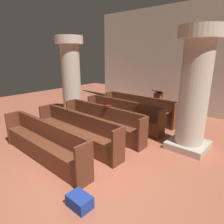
% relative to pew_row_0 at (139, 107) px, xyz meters
% --- Properties ---
extents(ground_plane, '(19.20, 19.20, 0.00)m').
position_rel_pew_row_0_xyz_m(ground_plane, '(1.13, -3.83, -0.50)').
color(ground_plane, '#AD5B42').
extents(back_wall, '(10.00, 0.16, 4.50)m').
position_rel_pew_row_0_xyz_m(back_wall, '(1.13, 2.25, 1.75)').
color(back_wall, beige).
rests_on(back_wall, ground).
extents(pew_row_0, '(3.11, 0.47, 0.92)m').
position_rel_pew_row_0_xyz_m(pew_row_0, '(0.00, 0.00, 0.00)').
color(pew_row_0, brown).
rests_on(pew_row_0, ground).
extents(pew_row_1, '(3.11, 0.46, 0.92)m').
position_rel_pew_row_0_xyz_m(pew_row_1, '(0.00, -1.03, 0.00)').
color(pew_row_1, brown).
rests_on(pew_row_1, ground).
extents(pew_row_2, '(3.11, 0.47, 0.92)m').
position_rel_pew_row_0_xyz_m(pew_row_2, '(0.00, -2.05, 0.00)').
color(pew_row_2, brown).
rests_on(pew_row_2, ground).
extents(pew_row_3, '(3.11, 0.46, 0.92)m').
position_rel_pew_row_0_xyz_m(pew_row_3, '(0.00, -3.08, 0.00)').
color(pew_row_3, brown).
rests_on(pew_row_3, ground).
extents(pew_row_4, '(3.11, 0.46, 0.92)m').
position_rel_pew_row_0_xyz_m(pew_row_4, '(0.00, -4.11, 0.00)').
color(pew_row_4, brown).
rests_on(pew_row_4, ground).
extents(pillar_aisle_side, '(1.07, 1.07, 3.17)m').
position_rel_pew_row_0_xyz_m(pillar_aisle_side, '(2.42, -1.14, 1.16)').
color(pillar_aisle_side, '#B6AD9A').
rests_on(pillar_aisle_side, ground).
extents(pillar_far_side, '(1.07, 1.07, 3.17)m').
position_rel_pew_row_0_xyz_m(pillar_far_side, '(-2.37, -1.39, 1.16)').
color(pillar_far_side, '#B6AD9A').
rests_on(pillar_far_side, ground).
extents(lectern, '(0.48, 0.45, 1.08)m').
position_rel_pew_row_0_xyz_m(lectern, '(0.27, 1.02, -0.04)').
color(lectern, brown).
rests_on(lectern, ground).
extents(hymn_book, '(0.16, 0.21, 0.03)m').
position_rel_pew_row_0_xyz_m(hymn_book, '(0.06, -1.86, 0.44)').
color(hymn_book, maroon).
rests_on(hymn_book, pew_row_2).
extents(kneeler_box_blue, '(0.42, 0.29, 0.22)m').
position_rel_pew_row_0_xyz_m(kneeler_box_blue, '(1.88, -4.55, -0.39)').
color(kneeler_box_blue, navy).
rests_on(kneeler_box_blue, ground).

